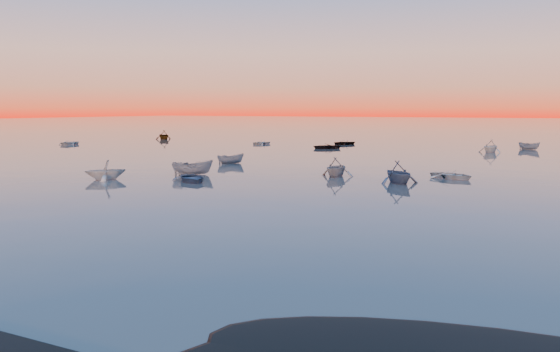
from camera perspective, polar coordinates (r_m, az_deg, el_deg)
The scene contains 5 objects.
ground at distance 115.21m, azimuth 15.18°, elevation 3.62°, with size 600.00×600.00×0.00m, color #665B55.
moored_fleet at distance 69.77m, azimuth 7.74°, elevation 1.72°, with size 124.00×58.00×1.20m, color silver, non-canonical shape.
boat_near_left at distance 48.91m, azimuth -9.19°, elevation -0.56°, with size 4.11×1.71×1.03m, color #394E6E.
boat_near_center at distance 53.86m, azimuth -9.11°, elevation 0.13°, with size 4.01×1.70×1.39m, color gray.
boat_near_right at distance 52.39m, azimuth 5.89°, elevation -0.01°, with size 3.93×1.77×1.38m, color gray.
Camera 1 is at (21.91, -12.93, 6.41)m, focal length 35.00 mm.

